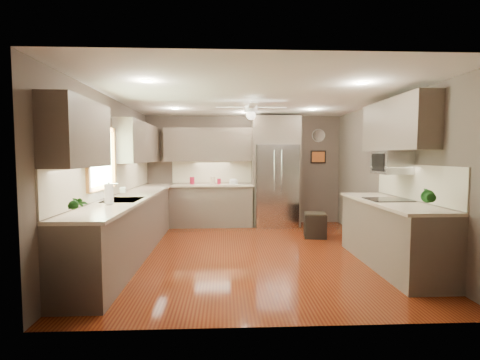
{
  "coord_description": "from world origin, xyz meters",
  "views": [
    {
      "loc": [
        -0.45,
        -5.58,
        1.58
      ],
      "look_at": [
        -0.17,
        0.6,
        1.14
      ],
      "focal_mm": 26.0,
      "sensor_mm": 36.0,
      "label": 1
    }
  ],
  "objects": [
    {
      "name": "wall_left",
      "position": [
        -2.25,
        0.0,
        1.25
      ],
      "size": [
        0.0,
        5.0,
        5.0
      ],
      "primitive_type": "plane",
      "rotation": [
        1.57,
        0.0,
        1.57
      ],
      "color": "brown",
      "rests_on": "ground"
    },
    {
      "name": "bowl",
      "position": [
        -0.24,
        2.21,
        0.96
      ],
      "size": [
        0.22,
        0.22,
        0.05
      ],
      "primitive_type": "imported",
      "rotation": [
        0.0,
        0.0,
        -0.15
      ],
      "color": "#C1AD91",
      "rests_on": "back_run"
    },
    {
      "name": "paper_towel",
      "position": [
        -1.95,
        -1.01,
        1.08
      ],
      "size": [
        0.11,
        0.11,
        0.28
      ],
      "color": "white",
      "rests_on": "left_run"
    },
    {
      "name": "floor",
      "position": [
        0.0,
        0.0,
        0.0
      ],
      "size": [
        5.0,
        5.0,
        0.0
      ],
      "primitive_type": "plane",
      "color": "#50170A",
      "rests_on": "ground"
    },
    {
      "name": "recessed_lights",
      "position": [
        -0.04,
        0.4,
        2.49
      ],
      "size": [
        2.84,
        3.14,
        0.01
      ],
      "color": "white",
      "rests_on": "ceiling"
    },
    {
      "name": "potted_plant_left",
      "position": [
        -1.95,
        -2.02,
        1.09
      ],
      "size": [
        0.16,
        0.11,
        0.3
      ],
      "primitive_type": "imported",
      "rotation": [
        0.0,
        0.0,
        0.02
      ],
      "color": "#1A5317",
      "rests_on": "left_run"
    },
    {
      "name": "ceiling",
      "position": [
        0.0,
        0.0,
        2.5
      ],
      "size": [
        5.0,
        5.0,
        0.0
      ],
      "primitive_type": "plane",
      "rotation": [
        3.14,
        0.0,
        0.0
      ],
      "color": "white",
      "rests_on": "ground"
    },
    {
      "name": "microwave",
      "position": [
        2.03,
        -0.55,
        1.48
      ],
      "size": [
        0.43,
        0.55,
        0.34
      ],
      "color": "silver",
      "rests_on": "wall_right"
    },
    {
      "name": "back_run",
      "position": [
        -0.72,
        2.2,
        0.48
      ],
      "size": [
        1.85,
        0.65,
        1.45
      ],
      "color": "brown",
      "rests_on": "ground"
    },
    {
      "name": "canister_a",
      "position": [
        -1.17,
        2.2,
        1.02
      ],
      "size": [
        0.13,
        0.13,
        0.17
      ],
      "primitive_type": "cylinder",
      "rotation": [
        0.0,
        0.0,
        0.36
      ],
      "color": "maroon",
      "rests_on": "back_run"
    },
    {
      "name": "wall_back",
      "position": [
        0.0,
        2.5,
        1.25
      ],
      "size": [
        4.5,
        0.0,
        4.5
      ],
      "primitive_type": "plane",
      "rotation": [
        1.57,
        0.0,
        0.0
      ],
      "color": "brown",
      "rests_on": "ground"
    },
    {
      "name": "right_run",
      "position": [
        1.93,
        -0.8,
        0.48
      ],
      "size": [
        0.7,
        2.2,
        1.45
      ],
      "color": "brown",
      "rests_on": "ground"
    },
    {
      "name": "refrigerator",
      "position": [
        0.7,
        2.16,
        1.19
      ],
      "size": [
        1.06,
        0.75,
        2.45
      ],
      "color": "silver",
      "rests_on": "ground"
    },
    {
      "name": "wall_clock",
      "position": [
        1.75,
        2.48,
        2.05
      ],
      "size": [
        0.3,
        0.03,
        0.3
      ],
      "color": "white",
      "rests_on": "wall_back"
    },
    {
      "name": "ceiling_fan",
      "position": [
        -0.0,
        0.3,
        2.33
      ],
      "size": [
        1.18,
        1.18,
        0.32
      ],
      "color": "white",
      "rests_on": "ceiling"
    },
    {
      "name": "stool",
      "position": [
        1.3,
        0.98,
        0.24
      ],
      "size": [
        0.47,
        0.47,
        0.48
      ],
      "color": "black",
      "rests_on": "ground"
    },
    {
      "name": "canister_c",
      "position": [
        -0.71,
        2.18,
        1.03
      ],
      "size": [
        0.14,
        0.14,
        0.17
      ],
      "primitive_type": "cylinder",
      "rotation": [
        0.0,
        0.0,
        -0.43
      ],
      "color": "#C1AD91",
      "rests_on": "back_run"
    },
    {
      "name": "potted_plant_right",
      "position": [
        1.91,
        -1.72,
        1.11
      ],
      "size": [
        0.23,
        0.2,
        0.35
      ],
      "primitive_type": "imported",
      "rotation": [
        0.0,
        0.0,
        -0.3
      ],
      "color": "#1A5317",
      "rests_on": "right_run"
    },
    {
      "name": "window",
      "position": [
        -2.22,
        -0.5,
        1.55
      ],
      "size": [
        0.05,
        1.12,
        0.92
      ],
      "color": "#BFF2B2",
      "rests_on": "wall_left"
    },
    {
      "name": "wall_right",
      "position": [
        2.25,
        0.0,
        1.25
      ],
      "size": [
        0.0,
        5.0,
        5.0
      ],
      "primitive_type": "plane",
      "rotation": [
        1.57,
        0.0,
        -1.57
      ],
      "color": "brown",
      "rests_on": "ground"
    },
    {
      "name": "wall_front",
      "position": [
        0.0,
        -2.5,
        1.25
      ],
      "size": [
        4.5,
        0.0,
        4.5
      ],
      "primitive_type": "plane",
      "rotation": [
        -1.57,
        0.0,
        0.0
      ],
      "color": "brown",
      "rests_on": "ground"
    },
    {
      "name": "uppers",
      "position": [
        -0.74,
        0.71,
        1.87
      ],
      "size": [
        4.5,
        4.7,
        0.95
      ],
      "color": "brown",
      "rests_on": "wall_left"
    },
    {
      "name": "canister_d",
      "position": [
        -0.57,
        2.21,
        1.0
      ],
      "size": [
        0.09,
        0.09,
        0.13
      ],
      "primitive_type": "cylinder",
      "rotation": [
        0.0,
        0.0,
        -0.08
      ],
      "color": "maroon",
      "rests_on": "back_run"
    },
    {
      "name": "sink",
      "position": [
        -1.93,
        -0.5,
        0.91
      ],
      "size": [
        0.5,
        0.7,
        0.32
      ],
      "color": "silver",
      "rests_on": "left_run"
    },
    {
      "name": "soap_bottle",
      "position": [
        -2.06,
        0.01,
        1.03
      ],
      "size": [
        0.09,
        0.1,
        0.19
      ],
      "primitive_type": "imported",
      "rotation": [
        0.0,
        0.0,
        0.13
      ],
      "color": "white",
      "rests_on": "left_run"
    },
    {
      "name": "left_run",
      "position": [
        -1.95,
        0.15,
        0.48
      ],
      "size": [
        0.65,
        4.7,
        1.45
      ],
      "color": "brown",
      "rests_on": "ground"
    },
    {
      "name": "framed_print",
      "position": [
        1.75,
        2.48,
        1.55
      ],
      "size": [
        0.36,
        0.03,
        0.3
      ],
      "color": "black",
      "rests_on": "wall_back"
    }
  ]
}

